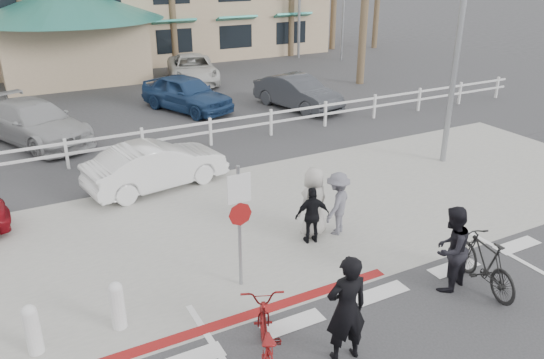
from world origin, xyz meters
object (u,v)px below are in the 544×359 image
sign_post (239,221)px  car_white_sedan (156,165)px  bike_red (265,341)px  bike_black (485,263)px

sign_post → car_white_sedan: bearing=90.3°
bike_red → car_white_sedan: 8.00m
sign_post → bike_black: bearing=-29.0°
car_white_sedan → sign_post: bearing=170.6°
bike_black → car_white_sedan: car_white_sedan is taller
bike_black → car_white_sedan: size_ratio=0.46×
sign_post → car_white_sedan: sign_post is taller
sign_post → bike_red: size_ratio=1.40×
sign_post → bike_red: bearing=-105.6°
bike_red → bike_black: bearing=-157.6°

